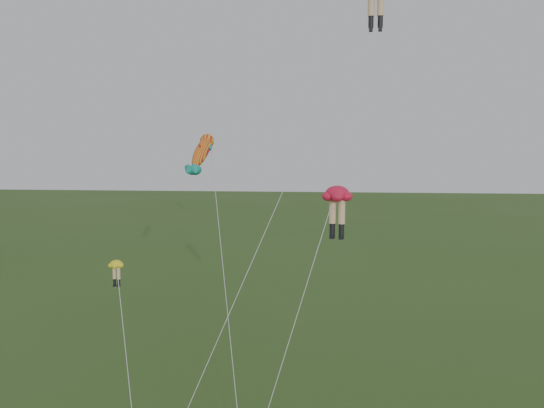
{
  "coord_description": "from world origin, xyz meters",
  "views": [
    {
      "loc": [
        5.1,
        -25.77,
        14.86
      ],
      "look_at": [
        2.07,
        6.0,
        11.51
      ],
      "focal_mm": 40.0,
      "sensor_mm": 36.0,
      "label": 1
    }
  ],
  "objects": [
    {
      "name": "legs_kite_red_mid",
      "position": [
        5.41,
        2.48,
        12.04
      ],
      "size": [
        4.9,
        4.97,
        12.77
      ],
      "rotation": [
        0.0,
        0.0,
        -0.31
      ],
      "color": "red",
      "rests_on": "ground"
    },
    {
      "name": "legs_kite_yellow",
      "position": [
        -5.03,
        2.07,
        8.06
      ],
      "size": [
        3.17,
        5.57,
        9.06
      ],
      "rotation": [
        0.0,
        0.0,
        -0.23
      ],
      "color": "yellow",
      "rests_on": "ground"
    },
    {
      "name": "fish_kite",
      "position": [
        -2.34,
        9.27,
        14.18
      ],
      "size": [
        4.85,
        13.14,
        15.54
      ],
      "rotation": [
        0.56,
        0.0,
        -0.13
      ],
      "color": "gold",
      "rests_on": "ground"
    }
  ]
}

